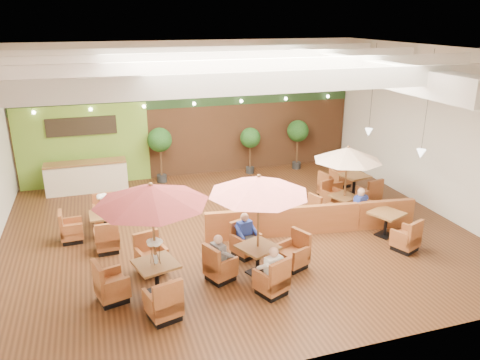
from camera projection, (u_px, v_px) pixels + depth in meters
name	position (u px, v px, depth m)	size (l,w,h in m)	color
room	(232.00, 109.00, 14.68)	(14.04, 14.00, 5.52)	#381E0F
service_counter	(87.00, 177.00, 17.87)	(3.00, 0.75, 1.18)	beige
booth_divider	(312.00, 220.00, 14.41)	(6.68, 0.18, 0.92)	brown
table_0	(149.00, 217.00, 10.73)	(2.81, 2.96, 2.88)	brown
table_1	(258.00, 208.00, 11.68)	(2.88, 2.88, 2.76)	brown
table_2	(345.00, 166.00, 15.28)	(2.39, 2.52, 2.45)	brown
table_3	(97.00, 224.00, 14.10)	(1.77, 2.62, 1.55)	brown
table_4	(386.00, 225.00, 14.28)	(1.15, 2.80, 0.98)	brown
table_5	(347.00, 186.00, 17.46)	(1.93, 2.81, 1.02)	brown
topiary_0	(160.00, 142.00, 18.50)	(0.97, 0.97, 2.25)	black
topiary_1	(250.00, 140.00, 19.64)	(0.86, 0.86, 1.99)	black
topiary_2	(298.00, 133.00, 20.21)	(0.93, 0.93, 2.16)	black
diner_0	(272.00, 266.00, 11.14)	(0.45, 0.40, 0.82)	white
diner_1	(246.00, 231.00, 12.96)	(0.45, 0.40, 0.82)	#253BA0
diner_2	(220.00, 253.00, 11.76)	(0.41, 0.45, 0.81)	slate
diner_3	(359.00, 203.00, 14.83)	(0.47, 0.44, 0.85)	#253BA0
diner_4	(359.00, 204.00, 14.83)	(0.44, 0.42, 0.80)	white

